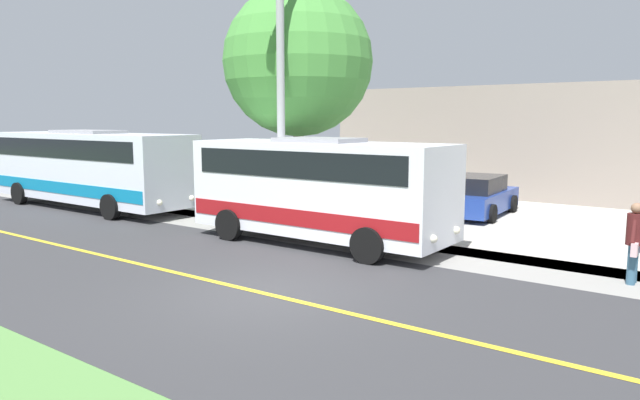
{
  "coord_description": "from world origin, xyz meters",
  "views": [
    {
      "loc": [
        8.39,
        7.54,
        3.46
      ],
      "look_at": [
        -3.5,
        -1.2,
        1.4
      ],
      "focal_mm": 32.65,
      "sensor_mm": 36.0,
      "label": 1
    }
  ],
  "objects_px": {
    "tree_curbside": "(298,62)",
    "pedestrian_with_bags": "(634,241)",
    "street_light_pole": "(278,74)",
    "parked_car_near": "(478,197)",
    "shuttle_bus_front": "(319,186)",
    "transit_bus_rear": "(90,165)",
    "commercial_building": "(560,140)"
  },
  "relations": [
    {
      "from": "tree_curbside",
      "to": "pedestrian_with_bags",
      "type": "bearing_deg",
      "value": 78.25
    },
    {
      "from": "street_light_pole",
      "to": "parked_car_near",
      "type": "bearing_deg",
      "value": 152.46
    },
    {
      "from": "shuttle_bus_front",
      "to": "tree_curbside",
      "type": "height_order",
      "value": "tree_curbside"
    },
    {
      "from": "transit_bus_rear",
      "to": "tree_curbside",
      "type": "bearing_deg",
      "value": 109.08
    },
    {
      "from": "pedestrian_with_bags",
      "to": "commercial_building",
      "type": "height_order",
      "value": "commercial_building"
    },
    {
      "from": "transit_bus_rear",
      "to": "commercial_building",
      "type": "xyz_separation_m",
      "value": [
        -16.83,
        13.33,
        0.79
      ]
    },
    {
      "from": "parked_car_near",
      "to": "tree_curbside",
      "type": "relative_size",
      "value": 0.57
    },
    {
      "from": "transit_bus_rear",
      "to": "street_light_pole",
      "type": "xyz_separation_m",
      "value": [
        -0.32,
        9.43,
        3.09
      ]
    },
    {
      "from": "pedestrian_with_bags",
      "to": "tree_curbside",
      "type": "height_order",
      "value": "tree_curbside"
    },
    {
      "from": "street_light_pole",
      "to": "parked_car_near",
      "type": "xyz_separation_m",
      "value": [
        -6.84,
        3.57,
        -4.07
      ]
    },
    {
      "from": "transit_bus_rear",
      "to": "parked_car_near",
      "type": "bearing_deg",
      "value": 118.84
    },
    {
      "from": "transit_bus_rear",
      "to": "parked_car_near",
      "type": "height_order",
      "value": "transit_bus_rear"
    },
    {
      "from": "pedestrian_with_bags",
      "to": "street_light_pole",
      "type": "distance_m",
      "value": 10.27
    },
    {
      "from": "parked_car_near",
      "to": "pedestrian_with_bags",
      "type": "bearing_deg",
      "value": 42.21
    },
    {
      "from": "pedestrian_with_bags",
      "to": "tree_curbside",
      "type": "relative_size",
      "value": 0.22
    },
    {
      "from": "pedestrian_with_bags",
      "to": "tree_curbside",
      "type": "xyz_separation_m",
      "value": [
        -2.24,
        -10.77,
        4.45
      ]
    },
    {
      "from": "shuttle_bus_front",
      "to": "commercial_building",
      "type": "distance_m",
      "value": 17.06
    },
    {
      "from": "shuttle_bus_front",
      "to": "transit_bus_rear",
      "type": "distance_m",
      "value": 11.21
    },
    {
      "from": "shuttle_bus_front",
      "to": "tree_curbside",
      "type": "distance_m",
      "value": 5.63
    },
    {
      "from": "transit_bus_rear",
      "to": "tree_curbside",
      "type": "height_order",
      "value": "tree_curbside"
    },
    {
      "from": "shuttle_bus_front",
      "to": "commercial_building",
      "type": "height_order",
      "value": "commercial_building"
    },
    {
      "from": "parked_car_near",
      "to": "tree_curbside",
      "type": "bearing_deg",
      "value": -48.06
    },
    {
      "from": "parked_car_near",
      "to": "commercial_building",
      "type": "bearing_deg",
      "value": 178.01
    },
    {
      "from": "street_light_pole",
      "to": "tree_curbside",
      "type": "relative_size",
      "value": 1.1
    },
    {
      "from": "transit_bus_rear",
      "to": "commercial_building",
      "type": "height_order",
      "value": "commercial_building"
    },
    {
      "from": "pedestrian_with_bags",
      "to": "tree_curbside",
      "type": "bearing_deg",
      "value": -101.75
    },
    {
      "from": "tree_curbside",
      "to": "commercial_building",
      "type": "height_order",
      "value": "tree_curbside"
    },
    {
      "from": "pedestrian_with_bags",
      "to": "parked_car_near",
      "type": "bearing_deg",
      "value": -137.79
    },
    {
      "from": "parked_car_near",
      "to": "tree_curbside",
      "type": "distance_m",
      "value": 7.99
    },
    {
      "from": "street_light_pole",
      "to": "commercial_building",
      "type": "height_order",
      "value": "street_light_pole"
    },
    {
      "from": "shuttle_bus_front",
      "to": "tree_curbside",
      "type": "bearing_deg",
      "value": -133.8
    },
    {
      "from": "street_light_pole",
      "to": "tree_curbside",
      "type": "bearing_deg",
      "value": -153.61
    }
  ]
}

